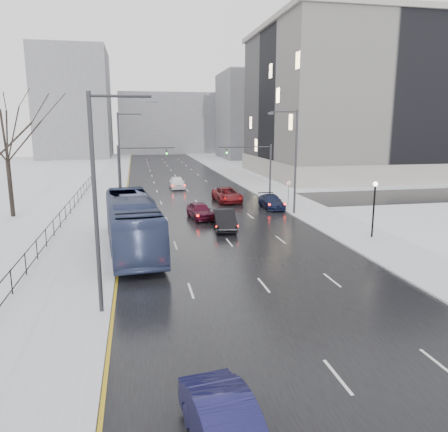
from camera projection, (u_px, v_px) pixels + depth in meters
road at (186, 188)px, 60.25m from camera, size 16.00×150.00×0.04m
cross_road at (198, 203)px, 48.73m from camera, size 130.00×10.00×0.04m
sidewalk_left at (107, 190)px, 58.21m from camera, size 5.00×150.00×0.16m
sidewalk_right at (259, 186)px, 62.26m from camera, size 5.00×150.00×0.16m
park_strip at (31, 192)px, 56.38m from camera, size 14.00×150.00×0.12m
tree_park_e at (13, 217)px, 41.38m from camera, size 9.45×9.45×13.50m
iron_fence at (40, 244)px, 28.77m from camera, size 0.06×70.00×1.30m
streetlight_r_mid at (294, 157)px, 41.48m from camera, size 2.95×0.25×10.00m
streetlight_l_near at (100, 194)px, 19.14m from camera, size 2.95×0.25×10.00m
streetlight_l_far at (121, 152)px, 49.85m from camera, size 2.95×0.25×10.00m
lamppost_r_mid at (374, 201)px, 32.98m from camera, size 0.36×0.36×4.28m
mast_signal_right at (261, 165)px, 49.31m from camera, size 6.10×0.33×6.50m
mast_signal_left at (129, 168)px, 46.48m from camera, size 6.10×0.33×6.50m
no_uturn_sign at (289, 186)px, 46.20m from camera, size 0.60×0.06×2.70m
civic_building at (376, 110)px, 76.22m from camera, size 41.00×31.00×24.80m
bldg_far_right at (266, 116)px, 116.18m from camera, size 24.00×20.00×22.00m
bldg_far_left at (74, 104)px, 115.51m from camera, size 18.00×22.00×28.00m
bldg_far_center at (169, 124)px, 135.95m from camera, size 30.00×18.00×18.00m
sedan_left_near at (227, 429)px, 11.42m from camera, size 2.21×4.78×1.52m
bus at (132, 223)px, 30.35m from camera, size 4.24×13.65×3.74m
sedan_center_near at (200, 211)px, 40.54m from camera, size 2.37×4.67×1.53m
sedan_right_near at (225, 220)px, 36.44m from camera, size 2.21×5.03×1.61m
sedan_right_cross at (227, 195)px, 49.47m from camera, size 2.90×5.84×1.59m
sedan_right_far at (272, 202)px, 45.68m from camera, size 2.02×4.83×1.40m
sedan_center_far at (177, 182)px, 59.67m from camera, size 2.01×4.97×1.69m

